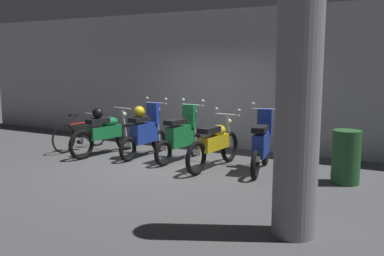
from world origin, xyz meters
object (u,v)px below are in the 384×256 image
motorbike_slot_3 (215,143)px  motorbike_slot_2 (181,136)px  bicycle (81,135)px  motorbike_slot_0 (105,132)px  trash_bin (346,157)px  motorbike_slot_1 (145,131)px  support_pillar (298,98)px  motorbike_slot_4 (261,144)px

motorbike_slot_3 → motorbike_slot_2: bearing=164.5°
motorbike_slot_3 → bicycle: motorbike_slot_3 is taller
motorbike_slot_0 → trash_bin: 5.20m
motorbike_slot_3 → trash_bin: motorbike_slot_3 is taller
motorbike_slot_1 → motorbike_slot_3: (1.82, -0.22, -0.08)m
bicycle → support_pillar: support_pillar is taller
motorbike_slot_3 → bicycle: (-3.61, 0.12, -0.13)m
support_pillar → trash_bin: size_ratio=3.58×
motorbike_slot_1 → motorbike_slot_4: same height
motorbike_slot_0 → motorbike_slot_3: (2.73, 0.04, -0.03)m
bicycle → trash_bin: trash_bin is taller
motorbike_slot_3 → bicycle: bearing=178.1°
motorbike_slot_3 → support_pillar: bearing=-48.2°
motorbike_slot_1 → motorbike_slot_2: same height
motorbike_slot_0 → motorbike_slot_4: (3.63, 0.23, 0.00)m
motorbike_slot_2 → motorbike_slot_3: size_ratio=0.86×
motorbike_slot_0 → support_pillar: size_ratio=0.58×
motorbike_slot_0 → motorbike_slot_3: bearing=0.9°
motorbike_slot_1 → motorbike_slot_0: bearing=-163.8°
motorbike_slot_3 → support_pillar: support_pillar is taller
motorbike_slot_4 → support_pillar: bearing=-63.3°
motorbike_slot_2 → support_pillar: 4.39m
motorbike_slot_0 → support_pillar: support_pillar is taller
motorbike_slot_1 → motorbike_slot_3: size_ratio=0.86×
motorbike_slot_3 → motorbike_slot_4: 0.92m
motorbike_slot_2 → motorbike_slot_4: 1.81m
motorbike_slot_0 → trash_bin: bearing=1.5°
motorbike_slot_4 → motorbike_slot_0: bearing=-176.3°
motorbike_slot_0 → support_pillar: bearing=-26.6°
motorbike_slot_4 → trash_bin: motorbike_slot_4 is taller
motorbike_slot_2 → motorbike_slot_0: bearing=-170.8°
motorbike_slot_4 → bicycle: bearing=-179.1°
motorbike_slot_0 → motorbike_slot_2: (1.82, 0.30, 0.00)m
motorbike_slot_0 → motorbike_slot_3: 2.73m
motorbike_slot_1 → bicycle: (-1.79, -0.10, -0.21)m
motorbike_slot_1 → bicycle: size_ratio=0.97×
bicycle → motorbike_slot_4: bearing=0.9°
support_pillar → bicycle: bearing=155.6°
trash_bin → support_pillar: bearing=-94.0°
bicycle → motorbike_slot_1: bearing=3.1°
motorbike_slot_2 → motorbike_slot_4: bearing=-2.0°
motorbike_slot_2 → bicycle: 2.71m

